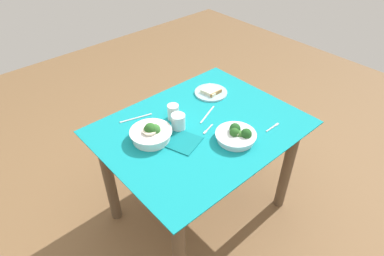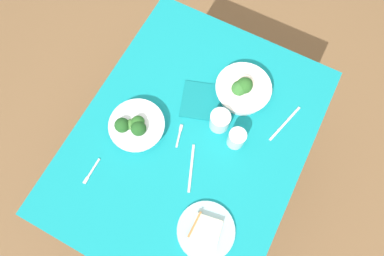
% 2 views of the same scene
% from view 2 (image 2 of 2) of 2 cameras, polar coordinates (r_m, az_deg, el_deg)
% --- Properties ---
extents(ground_plane, '(6.00, 6.00, 0.00)m').
position_cam_2_polar(ground_plane, '(2.04, -0.14, -7.97)').
color(ground_plane, brown).
extents(dining_table, '(1.14, 0.90, 0.76)m').
position_cam_2_polar(dining_table, '(1.43, -0.20, -3.43)').
color(dining_table, teal).
rests_on(dining_table, ground_plane).
extents(broccoli_bowl_far, '(0.23, 0.23, 0.11)m').
position_cam_2_polar(broccoli_bowl_far, '(1.35, 9.05, 6.90)').
color(broccoli_bowl_far, white).
rests_on(broccoli_bowl_far, dining_table).
extents(broccoli_bowl_near, '(0.23, 0.23, 0.09)m').
position_cam_2_polar(broccoli_bowl_near, '(1.30, -9.98, 0.35)').
color(broccoli_bowl_near, white).
rests_on(broccoli_bowl_near, dining_table).
extents(bread_side_plate, '(0.22, 0.22, 0.03)m').
position_cam_2_polar(bread_side_plate, '(1.24, 2.49, -17.83)').
color(bread_side_plate, '#99C6D1').
rests_on(bread_side_plate, dining_table).
extents(water_glass_center, '(0.07, 0.07, 0.09)m').
position_cam_2_polar(water_glass_center, '(1.26, 7.94, -1.88)').
color(water_glass_center, silver).
rests_on(water_glass_center, dining_table).
extents(water_glass_side, '(0.08, 0.08, 0.09)m').
position_cam_2_polar(water_glass_side, '(1.28, 4.98, 1.29)').
color(water_glass_side, silver).
rests_on(water_glass_side, dining_table).
extents(fork_by_far_bowl, '(0.10, 0.04, 0.00)m').
position_cam_2_polar(fork_by_far_bowl, '(1.30, -2.28, -1.21)').
color(fork_by_far_bowl, '#B7B7BC').
rests_on(fork_by_far_bowl, dining_table).
extents(fork_by_near_bowl, '(0.11, 0.01, 0.00)m').
position_cam_2_polar(fork_by_near_bowl, '(1.33, -17.58, -7.54)').
color(fork_by_near_bowl, '#B7B7BC').
rests_on(fork_by_near_bowl, dining_table).
extents(table_knife_left, '(0.18, 0.08, 0.00)m').
position_cam_2_polar(table_knife_left, '(1.27, -0.14, -7.17)').
color(table_knife_left, '#B7B7BC').
rests_on(table_knife_left, dining_table).
extents(table_knife_right, '(0.19, 0.06, 0.00)m').
position_cam_2_polar(table_knife_right, '(1.37, 16.26, 0.78)').
color(table_knife_right, '#B7B7BC').
rests_on(table_knife_right, dining_table).
extents(napkin_folded_upper, '(0.21, 0.21, 0.01)m').
position_cam_2_polar(napkin_folded_upper, '(1.35, 1.77, 4.87)').
color(napkin_folded_upper, '#0F777D').
rests_on(napkin_folded_upper, dining_table).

